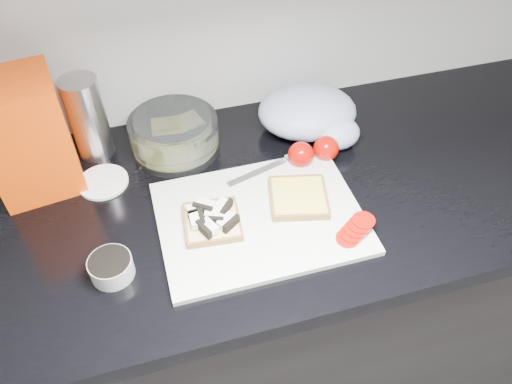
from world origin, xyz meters
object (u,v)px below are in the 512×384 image
cutting_board (260,218)px  bread_bag (27,137)px  glass_bowl (174,135)px  steel_canister (88,118)px

cutting_board → bread_bag: 0.49m
cutting_board → glass_bowl: (-0.12, 0.26, 0.03)m
cutting_board → glass_bowl: size_ratio=2.02×
cutting_board → steel_canister: steel_canister is taller
glass_bowl → bread_bag: bearing=-174.6°
cutting_board → bread_bag: (-0.41, 0.23, 0.12)m
cutting_board → bread_bag: size_ratio=1.61×
cutting_board → glass_bowl: bearing=115.5°
glass_bowl → cutting_board: bearing=-64.5°
bread_bag → steel_canister: (0.11, 0.07, -0.03)m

